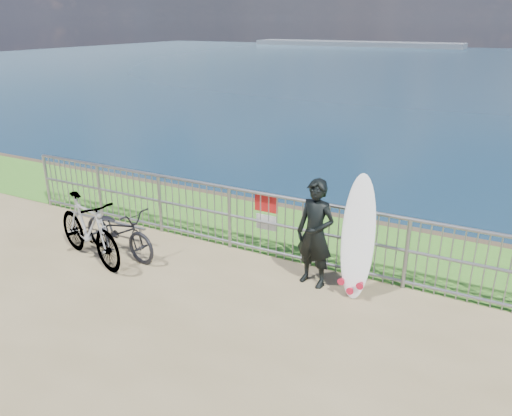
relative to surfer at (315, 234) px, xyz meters
The scene contains 8 objects.
grass_strip 2.20m from the surfer, 128.24° to the left, with size 120.00×120.00×0.00m, color #347720.
seascape 153.24m from the surfer, 107.09° to the left, with size 260.00×260.00×5.00m.
railing 1.37m from the surfer, 157.79° to the left, with size 10.06×0.10×1.13m.
surfer is the anchor object (origin of this frame).
surfboard 0.64m from the surfer, ahead, with size 0.54×0.50×1.80m.
bicycle_near 3.34m from the surfer, 169.25° to the right, with size 0.58×1.65×0.87m, color black.
bicycle_far 3.69m from the surfer, 164.14° to the right, with size 0.53×1.86×1.12m, color black.
bike_rack 3.99m from the surfer, behind, with size 1.80×0.05×0.37m.
Camera 1 is at (3.63, -5.21, 3.76)m, focal length 35.00 mm.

